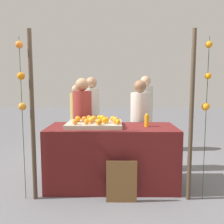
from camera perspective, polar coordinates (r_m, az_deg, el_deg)
The scene contains 31 objects.
ground_plane at distance 3.94m, azimuth -0.02°, elevation -16.52°, with size 24.00×24.00×0.00m, color slate.
stall_counter at distance 3.79m, azimuth -0.02°, elevation -10.17°, with size 1.91×0.83×0.91m, color #5B1919.
orange_tray at distance 3.70m, azimuth -4.09°, elevation -2.85°, with size 0.82×0.61×0.06m, color #B2AD99.
orange_0 at distance 3.50m, azimuth 1.37°, elevation -2.29°, with size 0.07×0.07×0.07m, color orange.
orange_1 at distance 3.79m, azimuth -4.33°, elevation -1.51°, with size 0.09×0.09×0.09m, color orange.
orange_2 at distance 3.54m, azimuth -5.92°, elevation -2.20°, with size 0.08×0.08×0.08m, color orange.
orange_3 at distance 3.92m, azimuth -5.36°, elevation -1.33°, with size 0.08×0.08×0.08m, color orange.
orange_4 at distance 3.75m, azimuth -6.44°, elevation -1.63°, with size 0.08×0.08×0.08m, color orange.
orange_5 at distance 3.72m, azimuth -5.03°, elevation -1.77°, with size 0.07×0.07×0.07m, color orange.
orange_6 at distance 3.69m, azimuth -1.25°, elevation -1.82°, with size 0.07×0.07×0.07m, color orange.
orange_7 at distance 3.86m, azimuth -2.24°, elevation -1.37°, with size 0.08×0.08×0.08m, color orange.
orange_8 at distance 3.59m, azimuth -1.68°, elevation -1.91°, with size 0.09×0.09×0.09m, color orange.
orange_9 at distance 3.53m, azimuth -8.54°, elevation -2.26°, with size 0.08×0.08×0.08m, color orange.
orange_10 at distance 3.79m, azimuth 0.19°, elevation -1.56°, with size 0.08×0.08×0.08m, color orange.
orange_11 at distance 3.58m, azimuth 0.96°, elevation -1.95°, with size 0.09×0.09×0.09m, color orange.
orange_12 at distance 3.62m, azimuth -4.78°, elevation -1.92°, with size 0.08×0.08×0.08m, color orange.
orange_13 at distance 3.45m, azimuth -3.00°, elevation -2.32°, with size 0.09×0.09×0.09m, color orange.
orange_14 at distance 3.92m, azimuth -2.95°, elevation -1.30°, with size 0.08×0.08×0.08m, color orange.
orange_15 at distance 3.65m, azimuth 0.74°, elevation -1.80°, with size 0.09×0.09×0.09m, color orange.
orange_16 at distance 3.77m, azimuth -7.92°, elevation -1.60°, with size 0.09×0.09×0.09m, color orange.
juice_bottle at distance 3.70m, azimuth 8.07°, elevation -1.97°, with size 0.07×0.07×0.19m.
chalkboard_sign at distance 3.33m, azimuth 2.23°, elevation -15.91°, with size 0.40×0.03×0.57m.
vendor_left at distance 4.37m, azimuth -6.84°, elevation -3.76°, with size 0.33×0.33×1.64m.
vendor_right at distance 4.40m, azimuth 6.38°, elevation -3.91°, with size 0.32×0.32×1.61m.
crowd_person_0 at distance 5.70m, azimuth 7.66°, elevation -0.95°, with size 0.34×0.34×1.72m.
crowd_person_1 at distance 6.18m, azimuth -8.23°, elevation -1.25°, with size 0.30×0.30×1.51m.
crowd_person_2 at distance 5.13m, azimuth -4.75°, elevation -1.97°, with size 0.34×0.34×1.68m.
canopy_post_left at distance 3.37m, azimuth -17.96°, elevation -1.09°, with size 0.06×0.06×2.23m, color #473828.
canopy_post_right at distance 3.35m, azimuth 17.89°, elevation -1.13°, with size 0.06×0.06×2.23m, color #473828.
garland_strand_left at distance 3.37m, azimuth -20.33°, elevation 6.89°, with size 0.11×0.10×2.14m.
garland_strand_right at distance 3.39m, azimuth 21.17°, elevation 6.05°, with size 0.10×0.10×2.14m.
Camera 1 is at (0.03, -3.62, 1.56)m, focal length 39.44 mm.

